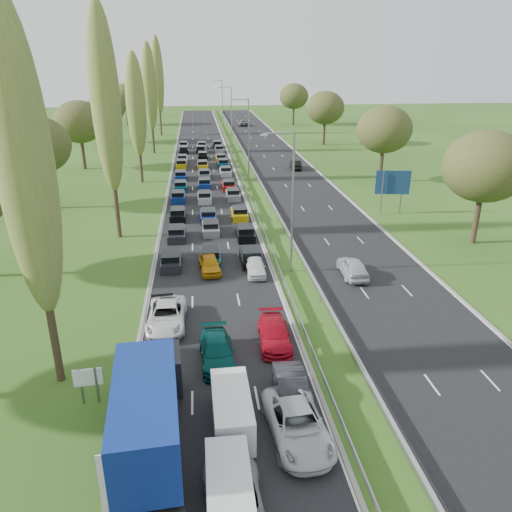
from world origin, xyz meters
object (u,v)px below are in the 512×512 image
near_car_3 (163,316)px  blue_lorry (149,411)px  white_van_front (229,489)px  direction_sign (393,184)px  white_van_rear (232,408)px  info_sign (88,381)px  near_car_2 (167,316)px

near_car_3 → blue_lorry: 11.98m
near_car_3 → white_van_front: size_ratio=1.00×
direction_sign → blue_lorry: bearing=-125.2°
near_car_3 → direction_sign: (25.37, 23.94, 2.88)m
blue_lorry → direction_sign: 43.86m
direction_sign → white_van_front: bearing=-118.9°
blue_lorry → near_car_3: bearing=86.6°
blue_lorry → white_van_rear: (3.88, 1.26, -1.18)m
white_van_front → direction_sign: size_ratio=0.88×
near_car_3 → white_van_rear: bearing=-74.1°
near_car_3 → blue_lorry: blue_lorry is taller
white_van_front → direction_sign: bearing=61.2°
white_van_front → white_van_rear: 5.06m
near_car_3 → info_sign: 8.78m
near_car_3 → info_sign: (-3.43, -8.05, 0.69)m
info_sign → near_car_3: bearing=66.9°
white_van_front → white_van_rear: bearing=84.8°
white_van_front → info_sign: size_ratio=2.19×
near_car_2 → info_sign: 8.73m
white_van_rear → direction_sign: (21.40, 34.56, 2.59)m
blue_lorry → white_van_rear: bearing=14.2°
blue_lorry → white_van_rear: 4.24m
white_van_front → direction_sign: 45.31m
near_car_3 → direction_sign: 35.00m
white_van_front → direction_sign: (21.87, 39.59, 2.62)m
near_car_3 → direction_sign: size_ratio=0.88×
near_car_3 → direction_sign: bearing=38.8°
blue_lorry → info_sign: bearing=128.7°
blue_lorry → direction_sign: direction_sign is taller
info_sign → white_van_rear: bearing=-19.2°
near_car_2 → white_van_rear: bearing=-68.8°
blue_lorry → direction_sign: (25.28, 35.82, 1.41)m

